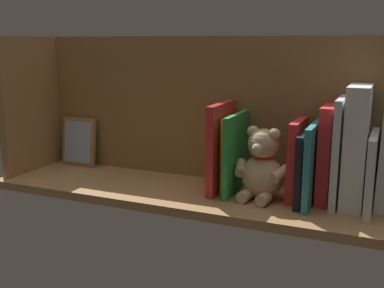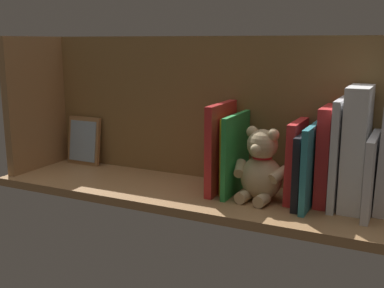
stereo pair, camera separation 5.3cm
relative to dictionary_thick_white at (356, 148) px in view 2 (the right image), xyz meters
The scene contains 15 objects.
ground_plane 42.70cm from the dictionary_thick_white, ahead, with size 108.95×29.18×2.20cm, color #A87A4C.
shelf_back_panel 40.82cm from the dictionary_thick_white, 11.46° to the right, with size 108.95×1.50×39.46cm, color olive.
shelf_side_divider 92.38cm from the dictionary_thick_white, ahead, with size 2.40×23.18×39.46cm, color #A87A4C.
book_1 6.81cm from the dictionary_thick_white, 151.76° to the left, with size 1.68×17.89×17.93cm, color silver.
dictionary_thick_white is the anchor object (origin of this frame).
book_2 4.10cm from the dictionary_thick_white, ahead, with size 1.61×14.63×25.45cm, color silver.
book_3 7.06cm from the dictionary_thick_white, ahead, with size 2.95×12.58×23.37cm, color red.
book_4 10.56cm from the dictionary_thick_white, 14.84° to the left, with size 1.42×18.67×19.45cm, color teal.
book_5 12.67cm from the dictionary_thick_white, ahead, with size 1.62×17.27×17.31cm, color black.
book_6 14.30cm from the dictionary_thick_white, ahead, with size 2.07×13.80×19.51cm, color red.
teddy_bear 22.38cm from the dictionary_thick_white, 10.37° to the left, with size 14.47×12.46×17.99cm.
book_7 28.96cm from the dictionary_thick_white, ahead, with size 1.24×16.97×20.41cm, color green.
book_8 30.87cm from the dictionary_thick_white, ahead, with size 1.59×12.85×19.43cm, color yellow.
book_9 32.94cm from the dictionary_thick_white, ahead, with size 1.93×16.63×22.85cm, color red.
picture_frame_leaning 82.43cm from the dictionary_thick_white, ahead, with size 11.56×3.53×15.05cm.
Camera 2 is at (-51.91, 106.38, 38.21)cm, focal length 44.15 mm.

